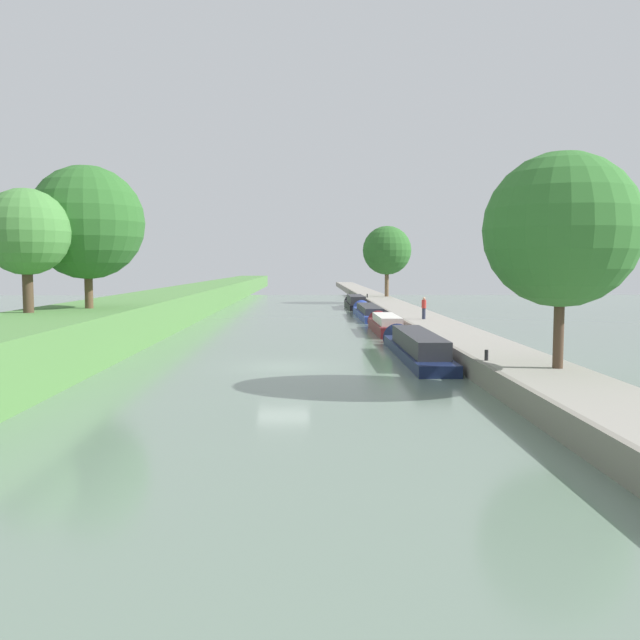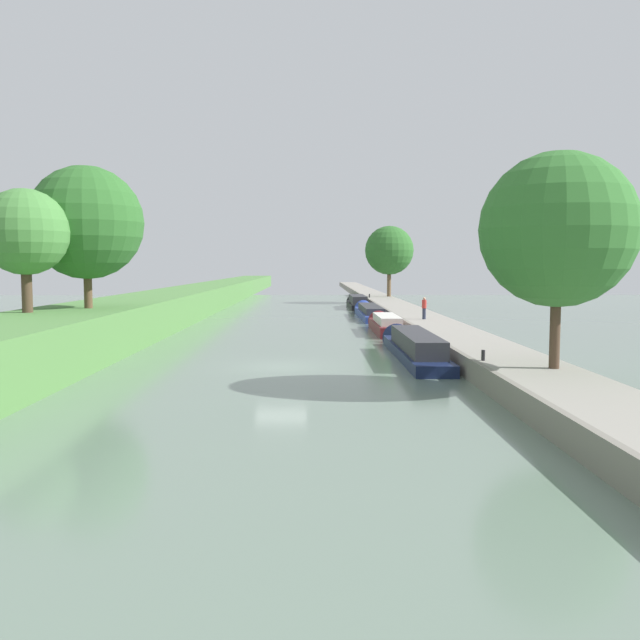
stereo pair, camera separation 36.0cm
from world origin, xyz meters
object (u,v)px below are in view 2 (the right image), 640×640
(narrowboat_maroon, at_px, (385,324))
(person_walking, at_px, (424,308))
(narrowboat_blue, at_px, (369,312))
(mooring_bollard_near, at_px, (483,355))
(mooring_bollard_far, at_px, (369,296))
(narrowboat_black, at_px, (357,303))
(narrowboat_navy, at_px, (413,346))

(narrowboat_maroon, xyz_separation_m, person_walking, (2.92, 0.22, 1.24))
(narrowboat_maroon, height_order, narrowboat_blue, narrowboat_maroon)
(mooring_bollard_near, bearing_deg, person_walking, 86.96)
(narrowboat_maroon, relative_size, mooring_bollard_far, 22.70)
(narrowboat_black, bearing_deg, narrowboat_maroon, -89.66)
(narrowboat_black, relative_size, mooring_bollard_near, 26.85)
(narrowboat_navy, bearing_deg, mooring_bollard_near, -77.36)
(narrowboat_black, bearing_deg, mooring_bollard_far, 71.08)
(person_walking, distance_m, mooring_bollard_near, 21.82)
(narrowboat_black, xyz_separation_m, mooring_bollard_near, (1.93, -50.32, 0.55))
(narrowboat_navy, distance_m, mooring_bollard_far, 48.12)
(person_walking, bearing_deg, mooring_bollard_near, -93.04)
(mooring_bollard_far, bearing_deg, narrowboat_blue, -94.97)
(mooring_bollard_near, bearing_deg, narrowboat_maroon, 94.67)
(narrowboat_blue, distance_m, mooring_bollard_near, 36.16)
(narrowboat_maroon, bearing_deg, narrowboat_navy, -90.03)
(person_walking, height_order, mooring_bollard_near, person_walking)
(person_walking, bearing_deg, narrowboat_black, 96.18)
(narrowboat_blue, height_order, person_walking, person_walking)
(narrowboat_black, bearing_deg, narrowboat_blue, -89.16)
(narrowboat_maroon, bearing_deg, mooring_bollard_near, -85.33)
(narrowboat_blue, distance_m, mooring_bollard_far, 19.93)
(person_walking, distance_m, mooring_bollard_far, 34.20)
(narrowboat_black, xyz_separation_m, mooring_bollard_far, (1.93, 5.63, 0.55))
(narrowboat_navy, height_order, person_walking, person_walking)
(narrowboat_navy, xyz_separation_m, mooring_bollard_near, (1.77, -7.87, 0.57))
(narrowboat_maroon, height_order, person_walking, person_walking)
(narrowboat_blue, height_order, mooring_bollard_near, mooring_bollard_near)
(narrowboat_maroon, relative_size, narrowboat_blue, 0.65)
(narrowboat_maroon, distance_m, mooring_bollard_near, 21.64)
(narrowboat_navy, distance_m, narrowboat_maroon, 13.69)
(narrowboat_blue, relative_size, person_walking, 9.47)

